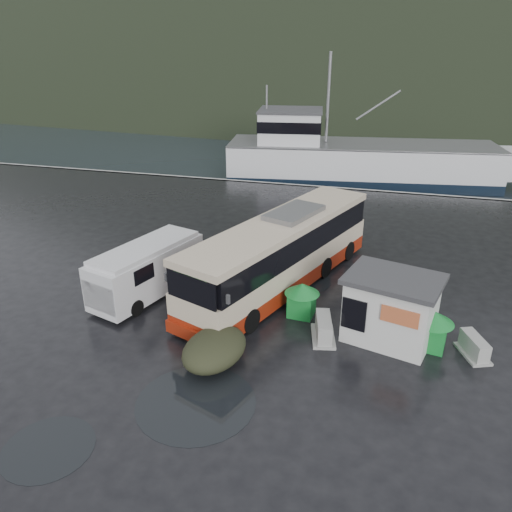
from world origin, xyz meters
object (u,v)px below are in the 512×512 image
(ticket_kiosk, at_px, (387,338))
(jersey_barrier_b, at_px, (472,355))
(waste_bin_left, at_px, (301,315))
(waste_bin_right, at_px, (429,346))
(coach_bus, at_px, (281,286))
(white_van, at_px, (150,294))
(dome_tent, at_px, (215,362))
(fishing_trawler, at_px, (360,166))
(jersey_barrier_a, at_px, (323,338))

(ticket_kiosk, relative_size, jersey_barrier_b, 2.25)
(waste_bin_left, xyz_separation_m, jersey_barrier_b, (6.56, -1.20, 0.00))
(waste_bin_right, relative_size, ticket_kiosk, 0.45)
(waste_bin_left, bearing_deg, jersey_barrier_b, -10.35)
(coach_bus, height_order, white_van, coach_bus)
(waste_bin_right, height_order, dome_tent, waste_bin_right)
(dome_tent, distance_m, fishing_trawler, 31.10)
(coach_bus, distance_m, fishing_trawler, 24.62)
(jersey_barrier_a, bearing_deg, dome_tent, -143.67)
(coach_bus, height_order, fishing_trawler, fishing_trawler)
(white_van, height_order, waste_bin_right, white_van)
(white_van, height_order, jersey_barrier_b, white_van)
(coach_bus, bearing_deg, dome_tent, -78.02)
(waste_bin_right, distance_m, dome_tent, 8.02)
(coach_bus, relative_size, fishing_trawler, 0.45)
(white_van, distance_m, jersey_barrier_b, 13.55)
(coach_bus, bearing_deg, white_van, -136.46)
(jersey_barrier_a, relative_size, jersey_barrier_b, 1.14)
(waste_bin_left, xyz_separation_m, ticket_kiosk, (3.52, -0.90, 0.00))
(jersey_barrier_a, height_order, fishing_trawler, fishing_trawler)
(waste_bin_left, distance_m, ticket_kiosk, 3.63)
(coach_bus, relative_size, white_van, 2.13)
(white_van, xyz_separation_m, fishing_trawler, (7.35, 26.90, 0.00))
(coach_bus, bearing_deg, waste_bin_right, -7.15)
(jersey_barrier_b, xyz_separation_m, fishing_trawler, (-6.15, 28.11, 0.00))
(white_van, bearing_deg, jersey_barrier_a, 6.44)
(waste_bin_left, relative_size, ticket_kiosk, 0.43)
(coach_bus, relative_size, waste_bin_right, 8.08)
(waste_bin_left, bearing_deg, dome_tent, -120.30)
(white_van, bearing_deg, waste_bin_left, 16.89)
(waste_bin_right, height_order, fishing_trawler, fishing_trawler)
(coach_bus, height_order, dome_tent, coach_bus)
(waste_bin_right, bearing_deg, jersey_barrier_a, -173.56)
(white_van, height_order, dome_tent, white_van)
(white_van, bearing_deg, dome_tent, -24.80)
(waste_bin_left, height_order, jersey_barrier_b, waste_bin_left)
(waste_bin_left, distance_m, jersey_barrier_b, 6.67)
(dome_tent, bearing_deg, waste_bin_left, 59.70)
(ticket_kiosk, relative_size, jersey_barrier_a, 1.98)
(fishing_trawler, bearing_deg, ticket_kiosk, -91.58)
(dome_tent, xyz_separation_m, fishing_trawler, (2.78, 30.98, 0.00))
(coach_bus, relative_size, ticket_kiosk, 3.62)
(ticket_kiosk, relative_size, fishing_trawler, 0.12)
(jersey_barrier_a, xyz_separation_m, jersey_barrier_b, (5.43, 0.29, 0.00))
(dome_tent, height_order, ticket_kiosk, ticket_kiosk)
(waste_bin_left, relative_size, jersey_barrier_a, 0.85)
(white_van, relative_size, waste_bin_left, 3.94)
(ticket_kiosk, xyz_separation_m, jersey_barrier_b, (3.04, -0.30, 0.00))
(white_van, distance_m, waste_bin_right, 12.04)
(white_van, height_order, jersey_barrier_a, white_van)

